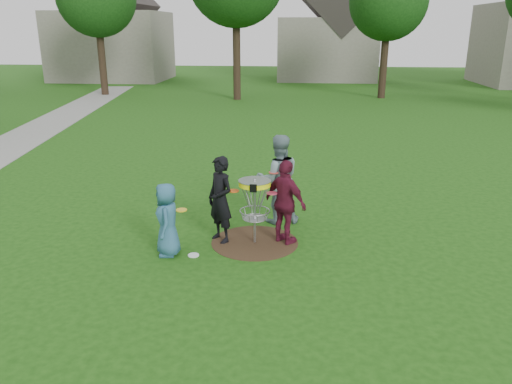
# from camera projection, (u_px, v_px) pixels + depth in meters

# --- Properties ---
(ground) EXTENTS (100.00, 100.00, 0.00)m
(ground) POSITION_uv_depth(u_px,v_px,m) (255.00, 242.00, 10.32)
(ground) COLOR #19470F
(ground) RESTS_ON ground
(dirt_patch) EXTENTS (1.80, 1.80, 0.01)m
(dirt_patch) POSITION_uv_depth(u_px,v_px,m) (255.00, 242.00, 10.32)
(dirt_patch) COLOR #47331E
(dirt_patch) RESTS_ON ground
(concrete_path) EXTENTS (7.75, 39.92, 0.02)m
(concrete_path) POSITION_uv_depth(u_px,v_px,m) (8.00, 146.00, 18.70)
(concrete_path) COLOR #9E9E99
(concrete_path) RESTS_ON ground
(player_blue) EXTENTS (0.58, 0.78, 1.45)m
(player_blue) POSITION_uv_depth(u_px,v_px,m) (167.00, 220.00, 9.56)
(player_blue) COLOR #2D5F7E
(player_blue) RESTS_ON ground
(player_black) EXTENTS (0.77, 0.76, 1.80)m
(player_black) POSITION_uv_depth(u_px,v_px,m) (220.00, 200.00, 10.14)
(player_black) COLOR black
(player_black) RESTS_ON ground
(player_grey) EXTENTS (1.13, 0.97, 2.02)m
(player_grey) POSITION_uv_depth(u_px,v_px,m) (278.00, 179.00, 11.13)
(player_grey) COLOR gray
(player_grey) RESTS_ON ground
(player_maroon) EXTENTS (1.06, 0.99, 1.75)m
(player_maroon) POSITION_uv_depth(u_px,v_px,m) (286.00, 202.00, 10.04)
(player_maroon) COLOR maroon
(player_maroon) RESTS_ON ground
(disc_on_grass) EXTENTS (0.22, 0.22, 0.02)m
(disc_on_grass) POSITION_uv_depth(u_px,v_px,m) (193.00, 255.00, 9.71)
(disc_on_grass) COLOR white
(disc_on_grass) RESTS_ON ground
(disc_golf_basket) EXTENTS (0.66, 0.67, 1.38)m
(disc_golf_basket) POSITION_uv_depth(u_px,v_px,m) (255.00, 196.00, 10.00)
(disc_golf_basket) COLOR #9EA0A5
(disc_golf_basket) RESTS_ON ground
(held_discs) EXTENTS (1.93, 1.77, 0.37)m
(held_discs) POSITION_uv_depth(u_px,v_px,m) (241.00, 191.00, 10.11)
(held_discs) COLOR yellow
(held_discs) RESTS_ON ground
(house_row) EXTENTS (44.50, 10.65, 11.62)m
(house_row) POSITION_uv_depth(u_px,v_px,m) (351.00, 29.00, 39.92)
(house_row) COLOR gray
(house_row) RESTS_ON ground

